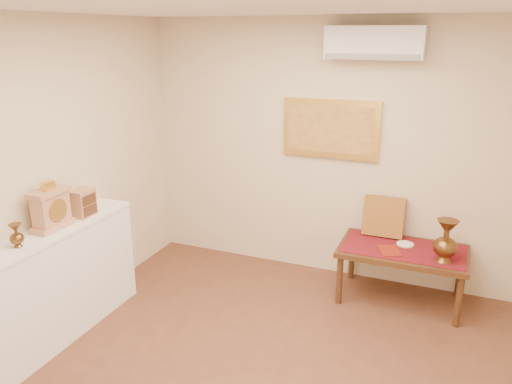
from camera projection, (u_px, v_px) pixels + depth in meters
The scene contains 15 objects.
ceiling at pixel (242, 3), 2.80m from camera, with size 4.50×4.50×0.00m, color silver.
wall_back at pixel (330, 152), 5.19m from camera, with size 4.00×0.02×2.70m, color beige.
wall_left at pixel (12, 191), 3.93m from camera, with size 0.02×4.50×2.70m, color beige.
brass_urn_small at pixel (16, 232), 3.77m from camera, with size 0.11×0.11×0.24m, color brown, non-canonical shape.
table_cloth at pixel (403, 248), 4.81m from camera, with size 1.14×0.59×0.01m, color maroon.
brass_urn_tall at pixel (446, 236), 4.46m from camera, with size 0.21×0.21×0.48m, color brown, non-canonical shape.
plate at pixel (405, 244), 4.88m from camera, with size 0.17×0.17×0.01m, color white.
menu at pixel (389, 251), 4.73m from camera, with size 0.18×0.25×0.01m, color maroon.
cushion at pixel (384, 216), 5.05m from camera, with size 0.40×0.10×0.40m, color maroon.
display_ledge at pixel (43, 292), 4.13m from camera, with size 0.37×2.02×0.98m.
mantel_clock at pixel (51, 209), 4.11m from camera, with size 0.17×0.36×0.41m.
wooden_chest at pixel (83, 203), 4.42m from camera, with size 0.16×0.21×0.24m.
low_table at pixel (402, 255), 4.83m from camera, with size 1.20×0.70×0.55m.
painting at pixel (331, 129), 5.09m from camera, with size 1.00×0.06×0.60m.
ac_unit at pixel (374, 43), 4.60m from camera, with size 0.90×0.25×0.30m.
Camera 1 is at (1.20, -2.74, 2.55)m, focal length 35.00 mm.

